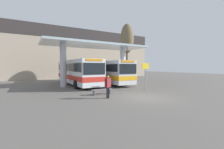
{
  "coord_description": "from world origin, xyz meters",
  "views": [
    {
      "loc": [
        -8.2,
        -9.03,
        2.44
      ],
      "look_at": [
        0.0,
        5.18,
        1.6
      ],
      "focal_mm": 24.0,
      "sensor_mm": 36.0,
      "label": 1
    }
  ],
  "objects_px": {
    "pedestrian_waiting": "(108,84)",
    "poplar_tree_behind_left": "(127,39)",
    "transit_bus_left_bay": "(77,71)",
    "transit_bus_center_bay": "(105,71)",
    "waiting_bench_near_pillar": "(102,91)",
    "info_sign_platform": "(145,71)"
  },
  "relations": [
    {
      "from": "info_sign_platform",
      "to": "poplar_tree_behind_left",
      "type": "xyz_separation_m",
      "value": [
        5.33,
        10.71,
        5.49
      ]
    },
    {
      "from": "poplar_tree_behind_left",
      "to": "transit_bus_center_bay",
      "type": "bearing_deg",
      "value": -156.8
    },
    {
      "from": "pedestrian_waiting",
      "to": "waiting_bench_near_pillar",
      "type": "bearing_deg",
      "value": 58.11
    },
    {
      "from": "transit_bus_center_bay",
      "to": "pedestrian_waiting",
      "type": "distance_m",
      "value": 10.98
    },
    {
      "from": "info_sign_platform",
      "to": "poplar_tree_behind_left",
      "type": "distance_m",
      "value": 13.17
    },
    {
      "from": "transit_bus_left_bay",
      "to": "pedestrian_waiting",
      "type": "height_order",
      "value": "transit_bus_left_bay"
    },
    {
      "from": "info_sign_platform",
      "to": "transit_bus_center_bay",
      "type": "bearing_deg",
      "value": 93.44
    },
    {
      "from": "transit_bus_center_bay",
      "to": "poplar_tree_behind_left",
      "type": "relative_size",
      "value": 1.22
    },
    {
      "from": "transit_bus_left_bay",
      "to": "waiting_bench_near_pillar",
      "type": "bearing_deg",
      "value": 88.12
    },
    {
      "from": "info_sign_platform",
      "to": "transit_bus_left_bay",
      "type": "bearing_deg",
      "value": 119.88
    },
    {
      "from": "info_sign_platform",
      "to": "pedestrian_waiting",
      "type": "relative_size",
      "value": 1.6
    },
    {
      "from": "waiting_bench_near_pillar",
      "to": "poplar_tree_behind_left",
      "type": "relative_size",
      "value": 0.19
    },
    {
      "from": "info_sign_platform",
      "to": "waiting_bench_near_pillar",
      "type": "bearing_deg",
      "value": 179.49
    },
    {
      "from": "transit_bus_center_bay",
      "to": "poplar_tree_behind_left",
      "type": "height_order",
      "value": "poplar_tree_behind_left"
    },
    {
      "from": "pedestrian_waiting",
      "to": "poplar_tree_behind_left",
      "type": "bearing_deg",
      "value": 28.16
    },
    {
      "from": "poplar_tree_behind_left",
      "to": "transit_bus_left_bay",
      "type": "bearing_deg",
      "value": -166.55
    },
    {
      "from": "pedestrian_waiting",
      "to": "poplar_tree_behind_left",
      "type": "distance_m",
      "value": 17.52
    },
    {
      "from": "transit_bus_center_bay",
      "to": "waiting_bench_near_pillar",
      "type": "bearing_deg",
      "value": 63.14
    },
    {
      "from": "transit_bus_center_bay",
      "to": "waiting_bench_near_pillar",
      "type": "height_order",
      "value": "transit_bus_center_bay"
    },
    {
      "from": "transit_bus_left_bay",
      "to": "info_sign_platform",
      "type": "xyz_separation_m",
      "value": [
        4.77,
        -8.3,
        0.18
      ]
    },
    {
      "from": "waiting_bench_near_pillar",
      "to": "info_sign_platform",
      "type": "distance_m",
      "value": 5.28
    },
    {
      "from": "poplar_tree_behind_left",
      "to": "pedestrian_waiting",
      "type": "bearing_deg",
      "value": -130.85
    }
  ]
}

